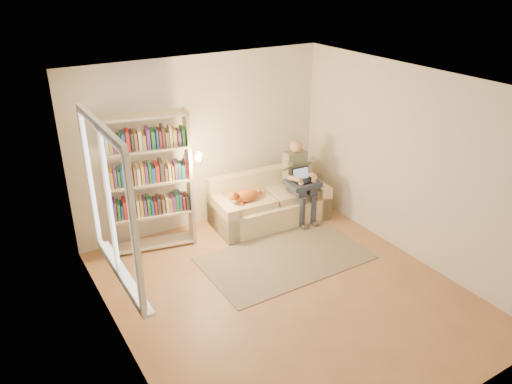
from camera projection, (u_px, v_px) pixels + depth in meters
floor at (285, 292)px, 6.27m from camera, size 4.50×4.50×0.00m
ceiling at (291, 86)px, 5.17m from camera, size 4.00×4.50×0.02m
wall_left at (116, 246)px, 4.78m from camera, size 0.02×4.50×2.60m
wall_right at (411, 165)px, 6.66m from camera, size 0.02×4.50×2.60m
wall_back at (202, 143)px, 7.46m from camera, size 4.00×0.02×2.60m
wall_front at (448, 304)px, 3.98m from camera, size 4.00×0.02×2.60m
window at (114, 229)px, 4.93m from camera, size 0.12×1.52×1.69m
sofa at (269, 204)px, 7.89m from camera, size 1.86×0.94×0.77m
person at (299, 176)px, 7.77m from camera, size 0.38×0.58×1.28m
cat at (247, 195)px, 7.48m from camera, size 0.61×0.24×0.22m
blanket at (299, 184)px, 7.69m from camera, size 0.52×0.43×0.08m
laptop at (299, 178)px, 7.66m from camera, size 0.31×0.25×0.26m
bookshelf at (148, 177)px, 6.80m from camera, size 1.31×0.62×1.99m
rug at (285, 258)px, 6.97m from camera, size 2.27×1.35×0.01m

